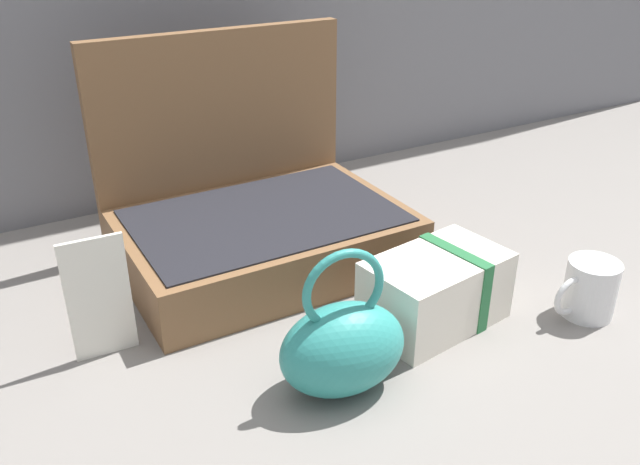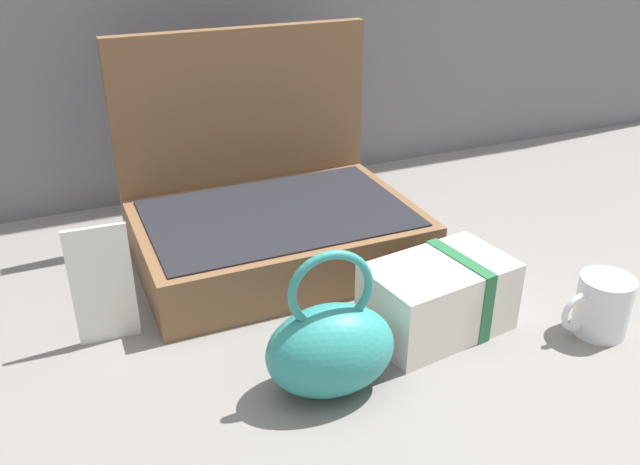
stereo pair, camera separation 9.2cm
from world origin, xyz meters
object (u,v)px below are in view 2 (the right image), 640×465
Objects in this scene: coffee_mug at (602,306)px; open_suitcase at (270,213)px; info_card_left at (103,285)px; teal_pouch_handbag at (331,347)px; cream_toiletry_bag at (440,297)px.

open_suitcase is at bearing 130.66° from coffee_mug.
open_suitcase is 4.12× the size of coffee_mug.
open_suitcase reaches higher than info_card_left.
open_suitcase reaches higher than teal_pouch_handbag.
coffee_mug is at bearing -25.56° from cream_toiletry_bag.
info_card_left is (-0.25, 0.23, 0.02)m from teal_pouch_handbag.
teal_pouch_handbag is at bearing -162.73° from cream_toiletry_bag.
coffee_mug is at bearing -5.24° from teal_pouch_handbag.
teal_pouch_handbag is 1.14× the size of info_card_left.
teal_pouch_handbag is at bearing -39.88° from info_card_left.
cream_toiletry_bag is 1.95× the size of coffee_mug.
teal_pouch_handbag is 0.34m from info_card_left.
info_card_left is (-0.66, 0.26, 0.04)m from coffee_mug.
coffee_mug is 0.63× the size of info_card_left.
teal_pouch_handbag is 0.21m from cream_toiletry_bag.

